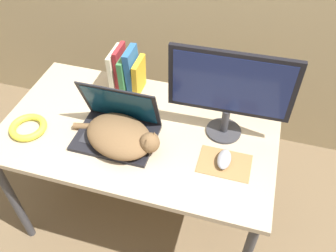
{
  "coord_description": "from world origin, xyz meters",
  "views": [
    {
      "loc": [
        0.47,
        -0.74,
        1.99
      ],
      "look_at": [
        0.16,
        0.34,
        0.86
      ],
      "focal_mm": 38.0,
      "sensor_mm": 36.0,
      "label": 1
    }
  ],
  "objects_px": {
    "cat": "(121,136)",
    "external_monitor": "(230,89)",
    "computer_mouse": "(224,159)",
    "cable_coil": "(28,127)",
    "book_row": "(127,72)",
    "laptop": "(117,127)"
  },
  "relations": [
    {
      "from": "book_row",
      "to": "cat",
      "type": "bearing_deg",
      "value": -73.57
    },
    {
      "from": "laptop",
      "to": "cable_coil",
      "type": "distance_m",
      "value": 0.44
    },
    {
      "from": "cat",
      "to": "computer_mouse",
      "type": "height_order",
      "value": "cat"
    },
    {
      "from": "external_monitor",
      "to": "cable_coil",
      "type": "xyz_separation_m",
      "value": [
        -0.91,
        -0.25,
        -0.25
      ]
    },
    {
      "from": "cat",
      "to": "cable_coil",
      "type": "bearing_deg",
      "value": -175.56
    },
    {
      "from": "cat",
      "to": "book_row",
      "type": "relative_size",
      "value": 1.79
    },
    {
      "from": "laptop",
      "to": "computer_mouse",
      "type": "distance_m",
      "value": 0.51
    },
    {
      "from": "computer_mouse",
      "to": "cable_coil",
      "type": "distance_m",
      "value": 0.94
    },
    {
      "from": "computer_mouse",
      "to": "cat",
      "type": "bearing_deg",
      "value": -176.93
    },
    {
      "from": "cat",
      "to": "computer_mouse",
      "type": "relative_size",
      "value": 3.97
    },
    {
      "from": "cat",
      "to": "book_row",
      "type": "height_order",
      "value": "book_row"
    },
    {
      "from": "external_monitor",
      "to": "laptop",
      "type": "bearing_deg",
      "value": -161.58
    },
    {
      "from": "computer_mouse",
      "to": "cable_coil",
      "type": "xyz_separation_m",
      "value": [
        -0.94,
        -0.06,
        -0.01
      ]
    },
    {
      "from": "cat",
      "to": "external_monitor",
      "type": "relative_size",
      "value": 0.84
    },
    {
      "from": "laptop",
      "to": "cable_coil",
      "type": "relative_size",
      "value": 2.08
    },
    {
      "from": "cat",
      "to": "cable_coil",
      "type": "relative_size",
      "value": 2.54
    },
    {
      "from": "computer_mouse",
      "to": "laptop",
      "type": "bearing_deg",
      "value": 177.02
    },
    {
      "from": "computer_mouse",
      "to": "book_row",
      "type": "relative_size",
      "value": 0.45
    },
    {
      "from": "computer_mouse",
      "to": "book_row",
      "type": "distance_m",
      "value": 0.7
    },
    {
      "from": "laptop",
      "to": "external_monitor",
      "type": "xyz_separation_m",
      "value": [
        0.48,
        0.16,
        0.21
      ]
    },
    {
      "from": "book_row",
      "to": "external_monitor",
      "type": "bearing_deg",
      "value": -18.14
    },
    {
      "from": "laptop",
      "to": "external_monitor",
      "type": "bearing_deg",
      "value": 18.42
    }
  ]
}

